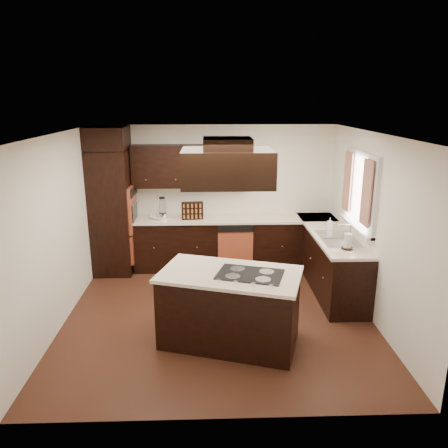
{
  "coord_description": "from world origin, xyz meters",
  "views": [
    {
      "loc": [
        -0.11,
        -5.57,
        2.93
      ],
      "look_at": [
        0.1,
        0.6,
        1.15
      ],
      "focal_mm": 35.0,
      "sensor_mm": 36.0,
      "label": 1
    }
  ],
  "objects_px": {
    "range_hood": "(227,168)",
    "spice_rack": "(192,211)",
    "island": "(230,309)",
    "oven_column": "(112,212)"
  },
  "relations": [
    {
      "from": "oven_column",
      "to": "range_hood",
      "type": "distance_m",
      "value": 3.13
    },
    {
      "from": "range_hood",
      "to": "spice_rack",
      "type": "bearing_deg",
      "value": 102.65
    },
    {
      "from": "range_hood",
      "to": "spice_rack",
      "type": "height_order",
      "value": "range_hood"
    },
    {
      "from": "island",
      "to": "spice_rack",
      "type": "relative_size",
      "value": 4.4
    },
    {
      "from": "island",
      "to": "spice_rack",
      "type": "distance_m",
      "value": 2.57
    },
    {
      "from": "oven_column",
      "to": "range_hood",
      "type": "height_order",
      "value": "range_hood"
    },
    {
      "from": "oven_column",
      "to": "spice_rack",
      "type": "height_order",
      "value": "oven_column"
    },
    {
      "from": "oven_column",
      "to": "range_hood",
      "type": "relative_size",
      "value": 2.02
    },
    {
      "from": "island",
      "to": "range_hood",
      "type": "relative_size",
      "value": 1.54
    },
    {
      "from": "island",
      "to": "oven_column",
      "type": "bearing_deg",
      "value": 145.34
    }
  ]
}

